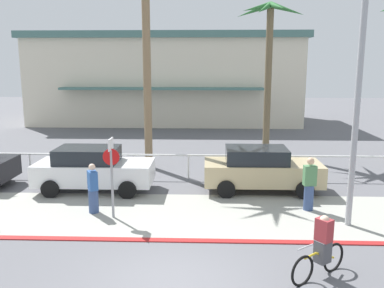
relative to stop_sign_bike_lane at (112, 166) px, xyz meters
name	(u,v)px	position (x,y,z in m)	size (l,w,h in m)	color
ground_plane	(190,169)	(2.17, 6.15, -1.68)	(80.00, 80.00, 0.00)	#5B5B60
sidewalk_strip	(182,214)	(2.17, 0.35, -1.67)	(44.00, 4.00, 0.02)	#9E9E93
curb_paint	(178,240)	(2.17, -1.65, -1.66)	(44.00, 0.24, 0.03)	maroon
building_backdrop	(167,78)	(-0.40, 22.42, 1.91)	(21.65, 9.95, 7.12)	beige
rail_fence	(188,159)	(2.17, 4.65, -0.84)	(27.33, 0.08, 1.04)	white
stop_sign_bike_lane	(112,166)	(0.00, 0.00, 0.00)	(0.52, 0.56, 2.56)	gray
streetlight_curb	(362,83)	(7.23, -0.58, 2.60)	(0.24, 2.54, 7.50)	#9EA0A5
palm_tree_1	(145,10)	(0.21, 6.46, 5.41)	(3.18, 3.35, 9.56)	#846B4C
palm_tree_2	(270,38)	(6.14, 9.73, 4.43)	(3.51, 3.67, 7.89)	brown
car_white_1	(93,169)	(-1.37, 2.77, -0.81)	(4.40, 2.02, 1.69)	white
car_tan_2	(261,169)	(5.01, 2.97, -0.81)	(4.40, 2.02, 1.69)	tan
cyclist_yellow_0	(321,248)	(5.57, -3.45, -0.98)	(1.48, 1.15, 1.50)	black
pedestrian_0	(309,186)	(6.33, 0.91, -0.84)	(0.42, 0.35, 1.80)	#384C7A
pedestrian_1	(93,191)	(-0.73, 0.40, -0.91)	(0.44, 0.48, 1.66)	#384C7A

